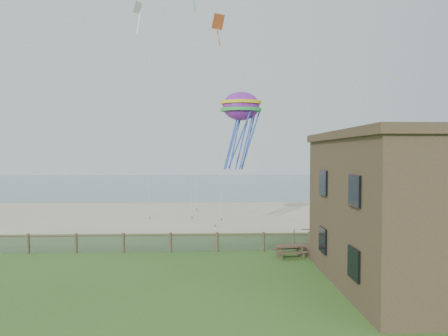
{
  "coord_description": "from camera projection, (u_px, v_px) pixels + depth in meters",
  "views": [
    {
      "loc": [
        -0.47,
        -19.54,
        6.3
      ],
      "look_at": [
        0.51,
        8.0,
        5.34
      ],
      "focal_mm": 32.0,
      "sensor_mm": 36.0,
      "label": 1
    }
  ],
  "objects": [
    {
      "name": "ground",
      "position": [
        219.0,
        281.0,
        19.75
      ],
      "size": [
        160.0,
        160.0,
        0.0
      ],
      "primitive_type": "plane",
      "color": "#2F5C1F",
      "rests_on": "ground"
    },
    {
      "name": "sand_beach",
      "position": [
        214.0,
        214.0,
        41.72
      ],
      "size": [
        72.0,
        20.0,
        0.02
      ],
      "primitive_type": "cube",
      "color": "tan",
      "rests_on": "ground"
    },
    {
      "name": "ocean",
      "position": [
        212.0,
        183.0,
        85.67
      ],
      "size": [
        160.0,
        68.0,
        0.02
      ],
      "primitive_type": "cube",
      "color": "slate",
      "rests_on": "ground"
    },
    {
      "name": "chainlink_fence",
      "position": [
        217.0,
        243.0,
        25.72
      ],
      "size": [
        36.2,
        0.2,
        1.25
      ],
      "primitive_type": null,
      "color": "#483728",
      "rests_on": "ground"
    },
    {
      "name": "motel_deck",
      "position": [
        423.0,
        250.0,
        25.2
      ],
      "size": [
        15.0,
        2.0,
        0.5
      ],
      "primitive_type": "cube",
      "color": "brown",
      "rests_on": "ground"
    },
    {
      "name": "picnic_table",
      "position": [
        290.0,
        251.0,
        24.29
      ],
      "size": [
        1.94,
        1.58,
        0.74
      ],
      "primitive_type": null,
      "rotation": [
        0.0,
        0.0,
        0.15
      ],
      "color": "brown",
      "rests_on": "ground"
    },
    {
      "name": "octopus_kite",
      "position": [
        241.0,
        128.0,
        31.31
      ],
      "size": [
        3.62,
        2.9,
        6.62
      ],
      "primitive_type": null,
      "rotation": [
        0.0,
        0.0,
        -0.21
      ],
      "color": "#D92252"
    },
    {
      "name": "kite_white",
      "position": [
        137.0,
        15.0,
        34.04
      ],
      "size": [
        1.84,
        1.7,
        2.32
      ],
      "primitive_type": null,
      "rotation": [
        0.44,
        0.0,
        0.94
      ],
      "color": "white"
    },
    {
      "name": "kite_red",
      "position": [
        218.0,
        27.0,
        33.03
      ],
      "size": [
        1.78,
        1.91,
        2.19
      ],
      "primitive_type": null,
      "rotation": [
        0.44,
        0.0,
        0.49
      ],
      "color": "#D55625"
    }
  ]
}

